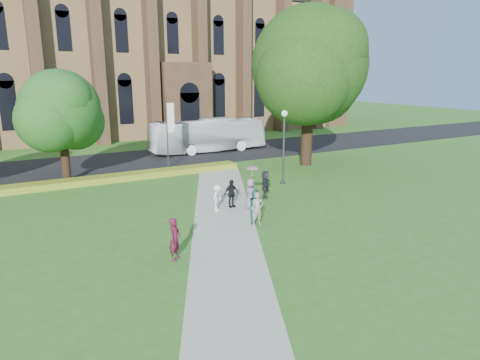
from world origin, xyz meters
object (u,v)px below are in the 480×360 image
streetlamp (284,138)px  large_tree (309,65)px  tour_coach (208,135)px  pedestrian_0 (175,239)px

streetlamp → large_tree: size_ratio=0.40×
streetlamp → tour_coach: size_ratio=0.44×
streetlamp → pedestrian_0: size_ratio=2.84×
pedestrian_0 → tour_coach: bearing=17.5°
streetlamp → pedestrian_0: 14.40m
large_tree → pedestrian_0: bearing=-142.3°
large_tree → pedestrian_0: 22.57m
streetlamp → tour_coach: 14.52m
large_tree → tour_coach: large_tree is taller
large_tree → tour_coach: 12.86m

